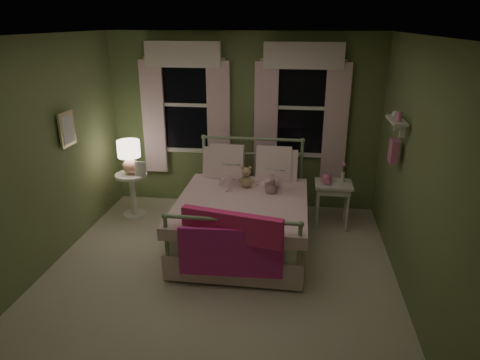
# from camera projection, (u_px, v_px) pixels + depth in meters

# --- Properties ---
(room_shell) EXTENTS (4.20, 4.20, 4.20)m
(room_shell) POSITION_uv_depth(u_px,v_px,m) (216.00, 168.00, 4.43)
(room_shell) COLOR beige
(room_shell) RESTS_ON ground
(bed) EXTENTS (1.58, 2.04, 1.18)m
(bed) POSITION_uv_depth(u_px,v_px,m) (244.00, 215.00, 5.48)
(bed) COLOR white
(bed) RESTS_ON ground
(pink_throw) EXTENTS (1.10, 0.32, 0.71)m
(pink_throw) POSITION_uv_depth(u_px,v_px,m) (231.00, 238.00, 4.45)
(pink_throw) COLOR #F8307E
(pink_throw) RESTS_ON bed
(child_left) EXTENTS (0.30, 0.22, 0.75)m
(child_left) POSITION_uv_depth(u_px,v_px,m) (227.00, 163.00, 5.71)
(child_left) COLOR #F7D1DD
(child_left) RESTS_ON bed
(child_right) EXTENTS (0.40, 0.33, 0.75)m
(child_right) POSITION_uv_depth(u_px,v_px,m) (269.00, 165.00, 5.64)
(child_right) COLOR #F7D1DD
(child_right) RESTS_ON bed
(book_left) EXTENTS (0.20, 0.12, 0.26)m
(book_left) POSITION_uv_depth(u_px,v_px,m) (224.00, 168.00, 5.47)
(book_left) COLOR beige
(book_left) RESTS_ON child_left
(book_right) EXTENTS (0.21, 0.15, 0.26)m
(book_right) POSITION_uv_depth(u_px,v_px,m) (267.00, 173.00, 5.41)
(book_right) COLOR beige
(book_right) RESTS_ON child_right
(teddy_bear) EXTENTS (0.22, 0.17, 0.30)m
(teddy_bear) POSITION_uv_depth(u_px,v_px,m) (246.00, 179.00, 5.58)
(teddy_bear) COLOR tan
(teddy_bear) RESTS_ON bed
(nightstand_left) EXTENTS (0.46, 0.46, 0.65)m
(nightstand_left) POSITION_uv_depth(u_px,v_px,m) (132.00, 189.00, 6.25)
(nightstand_left) COLOR white
(nightstand_left) RESTS_ON ground
(table_lamp) EXTENTS (0.32, 0.32, 0.48)m
(table_lamp) POSITION_uv_depth(u_px,v_px,m) (129.00, 154.00, 6.06)
(table_lamp) COLOR #E29A85
(table_lamp) RESTS_ON nightstand_left
(book_nightstand) EXTENTS (0.17, 0.23, 0.02)m
(book_nightstand) POSITION_uv_depth(u_px,v_px,m) (136.00, 176.00, 6.08)
(book_nightstand) COLOR beige
(book_nightstand) RESTS_ON nightstand_left
(nightstand_right) EXTENTS (0.50, 0.40, 0.64)m
(nightstand_right) POSITION_uv_depth(u_px,v_px,m) (333.00, 190.00, 5.87)
(nightstand_right) COLOR white
(nightstand_right) RESTS_ON ground
(pink_toy) EXTENTS (0.14, 0.20, 0.14)m
(pink_toy) POSITION_uv_depth(u_px,v_px,m) (327.00, 179.00, 5.82)
(pink_toy) COLOR pink
(pink_toy) RESTS_ON nightstand_right
(bud_vase) EXTENTS (0.06, 0.06, 0.28)m
(bud_vase) POSITION_uv_depth(u_px,v_px,m) (343.00, 172.00, 5.81)
(bud_vase) COLOR white
(bud_vase) RESTS_ON nightstand_right
(window_left) EXTENTS (1.34, 0.13, 1.96)m
(window_left) POSITION_uv_depth(u_px,v_px,m) (185.00, 100.00, 6.30)
(window_left) COLOR black
(window_left) RESTS_ON room_shell
(window_right) EXTENTS (1.34, 0.13, 1.96)m
(window_right) POSITION_uv_depth(u_px,v_px,m) (301.00, 103.00, 6.09)
(window_right) COLOR black
(window_right) RESTS_ON room_shell
(wall_shelf) EXTENTS (0.15, 0.50, 0.60)m
(wall_shelf) POSITION_uv_depth(u_px,v_px,m) (395.00, 136.00, 4.76)
(wall_shelf) COLOR white
(wall_shelf) RESTS_ON room_shell
(framed_picture) EXTENTS (0.03, 0.32, 0.42)m
(framed_picture) POSITION_uv_depth(u_px,v_px,m) (67.00, 129.00, 5.16)
(framed_picture) COLOR beige
(framed_picture) RESTS_ON room_shell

